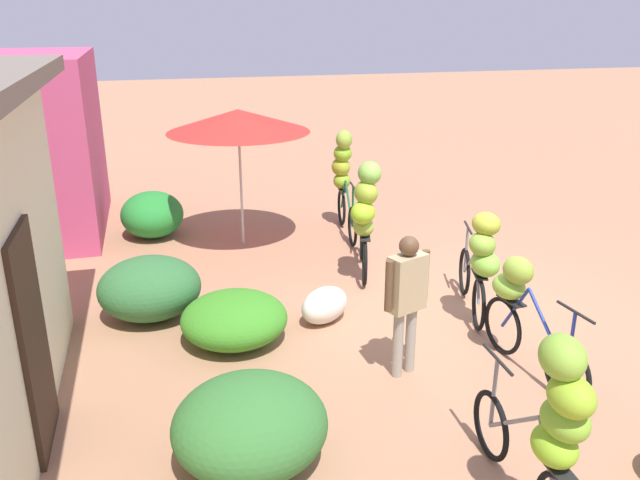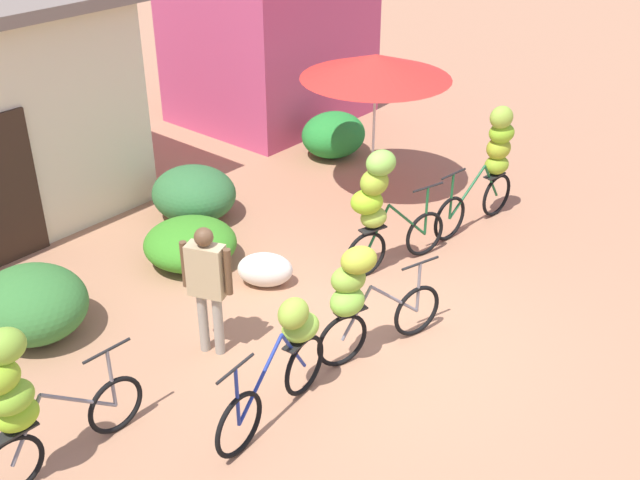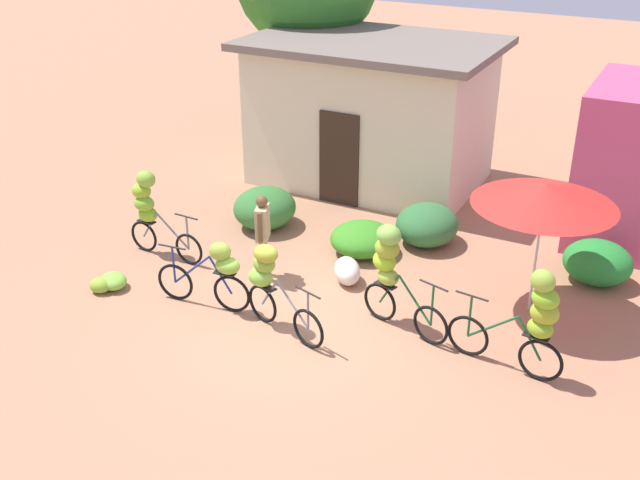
# 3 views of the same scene
# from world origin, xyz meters

# --- Properties ---
(ground_plane) EXTENTS (60.00, 60.00, 0.00)m
(ground_plane) POSITION_xyz_m (0.00, 0.00, 0.00)
(ground_plane) COLOR #A77555
(shop_pink) EXTENTS (3.20, 2.80, 2.98)m
(shop_pink) POSITION_xyz_m (4.77, 5.91, 1.49)
(shop_pink) COLOR #C24772
(shop_pink) RESTS_ON ground
(hedge_bush_front_left) EXTENTS (1.22, 1.31, 0.80)m
(hedge_bush_front_left) POSITION_xyz_m (-2.29, 2.98, 0.40)
(hedge_bush_front_left) COLOR #347231
(hedge_bush_front_left) RESTS_ON ground
(hedge_bush_front_right) EXTENTS (1.21, 1.23, 0.57)m
(hedge_bush_front_right) POSITION_xyz_m (-0.08, 2.83, 0.28)
(hedge_bush_front_right) COLOR #3A8923
(hedge_bush_front_right) RESTS_ON ground
(hedge_bush_mid) EXTENTS (1.18, 1.27, 0.77)m
(hedge_bush_mid) POSITION_xyz_m (0.83, 3.77, 0.39)
(hedge_bush_mid) COLOR #316A36
(hedge_bush_mid) RESTS_ON ground
(hedge_bush_by_door) EXTENTS (1.17, 1.04, 0.76)m
(hedge_bush_by_door) POSITION_xyz_m (3.96, 3.70, 0.38)
(hedge_bush_by_door) COLOR #258C34
(hedge_bush_by_door) RESTS_ON ground
(market_umbrella) EXTENTS (2.23, 2.23, 2.20)m
(market_umbrella) POSITION_xyz_m (3.17, 2.28, 2.03)
(market_umbrella) COLOR beige
(market_umbrella) RESTS_ON ground
(bicycle_leftmost) EXTENTS (1.66, 0.39, 1.63)m
(bicycle_leftmost) POSITION_xyz_m (-3.50, 1.00, 0.94)
(bicycle_leftmost) COLOR black
(bicycle_leftmost) RESTS_ON ground
(bicycle_near_pile) EXTENTS (1.70, 0.36, 1.21)m
(bicycle_near_pile) POSITION_xyz_m (-1.36, -0.06, 0.70)
(bicycle_near_pile) COLOR black
(bicycle_near_pile) RESTS_ON ground
(bicycle_center_loaded) EXTENTS (1.60, 0.61, 1.41)m
(bicycle_center_loaded) POSITION_xyz_m (-0.29, -0.13, 0.84)
(bicycle_center_loaded) COLOR black
(bicycle_center_loaded) RESTS_ON ground
(bicycle_by_shop) EXTENTS (1.57, 0.67, 1.72)m
(bicycle_by_shop) POSITION_xyz_m (1.31, 0.81, 1.02)
(bicycle_by_shop) COLOR black
(bicycle_by_shop) RESTS_ON ground
(bicycle_rightmost) EXTENTS (1.74, 0.43, 1.72)m
(bicycle_rightmost) POSITION_xyz_m (3.55, 0.46, 0.98)
(bicycle_rightmost) COLOR black
(bicycle_rightmost) RESTS_ON ground
(produce_sack) EXTENTS (0.76, 0.83, 0.44)m
(produce_sack) POSITION_xyz_m (0.15, 1.69, 0.22)
(produce_sack) COLOR silver
(produce_sack) RESTS_ON ground
(person_vendor) EXTENTS (0.33, 0.54, 1.55)m
(person_vendor) POSITION_xyz_m (-1.23, 1.19, 0.94)
(person_vendor) COLOR gray
(person_vendor) RESTS_ON ground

